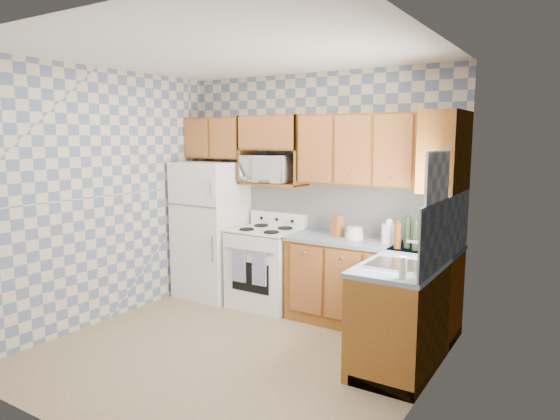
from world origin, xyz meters
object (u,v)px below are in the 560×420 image
(refrigerator, at_px, (211,229))
(stove_body, at_px, (266,268))
(microwave, at_px, (268,169))
(electric_kettle, at_px, (389,234))

(refrigerator, relative_size, stove_body, 1.87)
(refrigerator, bearing_deg, microwave, 14.94)
(refrigerator, xyz_separation_m, electric_kettle, (2.29, 0.03, 0.18))
(stove_body, relative_size, electric_kettle, 4.63)
(refrigerator, bearing_deg, electric_kettle, 0.82)
(refrigerator, xyz_separation_m, microwave, (0.73, 0.19, 0.77))
(stove_body, bearing_deg, refrigerator, -178.22)
(microwave, relative_size, electric_kettle, 3.01)
(microwave, distance_m, electric_kettle, 1.68)
(stove_body, distance_m, microwave, 1.18)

